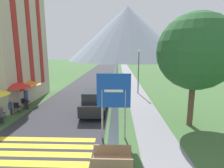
# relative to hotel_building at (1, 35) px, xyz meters

# --- Properties ---
(ground_plane) EXTENTS (160.00, 160.00, 0.00)m
(ground_plane) POSITION_rel_hotel_building_xyz_m (9.39, 8.00, -6.26)
(ground_plane) COLOR #3D6033
(road) EXTENTS (6.40, 60.00, 0.01)m
(road) POSITION_rel_hotel_building_xyz_m (6.89, 18.00, -6.26)
(road) COLOR #2D2D33
(road) RESTS_ON ground_plane
(footpath) EXTENTS (2.20, 60.00, 0.01)m
(footpath) POSITION_rel_hotel_building_xyz_m (12.99, 18.00, -6.26)
(footpath) COLOR slate
(footpath) RESTS_ON ground_plane
(drainage_channel) EXTENTS (0.60, 60.00, 0.00)m
(drainage_channel) POSITION_rel_hotel_building_xyz_m (10.59, 18.00, -6.26)
(drainage_channel) COLOR black
(drainage_channel) RESTS_ON ground_plane
(crosswalk_marking) EXTENTS (5.44, 2.54, 0.01)m
(crosswalk_marking) POSITION_rel_hotel_building_xyz_m (6.89, -8.58, -6.26)
(crosswalk_marking) COLOR yellow
(crosswalk_marking) RESTS_ON ground_plane
(mountain_distant) EXTENTS (60.98, 60.98, 27.52)m
(mountain_distant) POSITION_rel_hotel_building_xyz_m (15.70, 78.22, 7.50)
(mountain_distant) COLOR gray
(mountain_distant) RESTS_ON ground_plane
(hotel_building) EXTENTS (5.82, 8.47, 11.64)m
(hotel_building) POSITION_rel_hotel_building_xyz_m (0.00, 0.00, 0.00)
(hotel_building) COLOR #BCAD93
(hotel_building) RESTS_ON ground_plane
(road_sign) EXTENTS (1.81, 0.11, 3.65)m
(road_sign) POSITION_rel_hotel_building_xyz_m (10.61, -7.25, -3.86)
(road_sign) COLOR #9E9EA3
(road_sign) RESTS_ON ground_plane
(footbridge) EXTENTS (1.70, 1.10, 0.65)m
(footbridge) POSITION_rel_hotel_building_xyz_m (10.59, -9.62, -6.04)
(footbridge) COLOR #846647
(footbridge) RESTS_ON ground_plane
(parked_car_near) EXTENTS (1.84, 4.17, 1.82)m
(parked_car_near) POSITION_rel_hotel_building_xyz_m (8.99, -3.19, -5.35)
(parked_car_near) COLOR black
(parked_car_near) RESTS_ON ground_plane
(parked_car_far) EXTENTS (1.74, 4.04, 1.82)m
(parked_car_far) POSITION_rel_hotel_building_xyz_m (9.24, 7.80, -5.35)
(parked_car_far) COLOR #B2B2B7
(parked_car_far) RESTS_ON ground_plane
(cafe_chair_near_left) EXTENTS (0.40, 0.40, 0.85)m
(cafe_chair_near_left) POSITION_rel_hotel_building_xyz_m (2.55, -4.87, -5.75)
(cafe_chair_near_left) COLOR #232328
(cafe_chair_near_left) RESTS_ON ground_plane
(cafe_chair_far_right) EXTENTS (0.40, 0.40, 0.85)m
(cafe_chair_far_right) POSITION_rel_hotel_building_xyz_m (2.89, -1.89, -5.75)
(cafe_chair_far_right) COLOR #232328
(cafe_chair_far_right) RESTS_ON ground_plane
(cafe_chair_middle) EXTENTS (0.40, 0.40, 0.85)m
(cafe_chair_middle) POSITION_rel_hotel_building_xyz_m (2.90, -3.38, -5.75)
(cafe_chair_middle) COLOR #232328
(cafe_chair_middle) RESTS_ON ground_plane
(cafe_chair_far_left) EXTENTS (0.40, 0.40, 0.85)m
(cafe_chair_far_left) POSITION_rel_hotel_building_xyz_m (2.68, -2.20, -5.75)
(cafe_chair_far_left) COLOR #232328
(cafe_chair_far_left) RESTS_ON ground_plane
(cafe_umbrella_middle_red) EXTENTS (2.04, 2.04, 2.42)m
(cafe_umbrella_middle_red) POSITION_rel_hotel_building_xyz_m (3.03, -3.09, -4.05)
(cafe_umbrella_middle_red) COLOR #B7B2A8
(cafe_umbrella_middle_red) RESTS_ON ground_plane
(cafe_umbrella_rear_orange) EXTENTS (2.34, 2.34, 2.20)m
(cafe_umbrella_rear_orange) POSITION_rel_hotel_building_xyz_m (2.58, -0.89, -4.27)
(cafe_umbrella_rear_orange) COLOR #B7B2A8
(cafe_umbrella_rear_orange) RESTS_ON ground_plane
(person_seated_far) EXTENTS (0.32, 0.32, 1.25)m
(person_seated_far) POSITION_rel_hotel_building_xyz_m (3.00, -5.45, -5.57)
(person_seated_far) COLOR #282833
(person_seated_far) RESTS_ON ground_plane
(person_seated_near) EXTENTS (0.32, 0.32, 1.21)m
(person_seated_near) POSITION_rel_hotel_building_xyz_m (2.61, -3.83, -5.59)
(person_seated_near) COLOR #282833
(person_seated_near) RESTS_ON ground_plane
(person_standing_terrace) EXTENTS (0.32, 0.32, 1.79)m
(person_standing_terrace) POSITION_rel_hotel_building_xyz_m (3.24, -2.56, -5.22)
(person_standing_terrace) COLOR #282833
(person_standing_terrace) RESTS_ON ground_plane
(streetlamp) EXTENTS (0.28, 0.28, 4.92)m
(streetlamp) POSITION_rel_hotel_building_xyz_m (13.16, 3.46, -3.33)
(streetlamp) COLOR #515156
(streetlamp) RESTS_ON ground_plane
(tree_by_path) EXTENTS (4.71, 4.71, 7.13)m
(tree_by_path) POSITION_rel_hotel_building_xyz_m (15.57, -5.28, -1.50)
(tree_by_path) COLOR brown
(tree_by_path) RESTS_ON ground_plane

